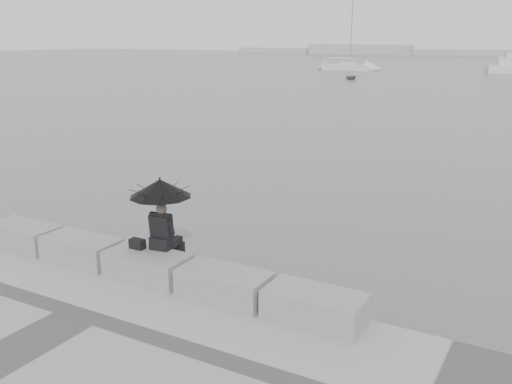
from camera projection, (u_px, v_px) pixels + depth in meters
The scene contains 10 objects.
ground at pixel (164, 293), 11.22m from camera, with size 360.00×360.00×0.00m, color #4E5154.
stone_block_far_left at pixel (25, 236), 12.26m from camera, with size 1.60×0.80×0.50m, color slate.
stone_block_left at pixel (82, 250), 11.45m from camera, with size 1.60×0.80×0.50m, color slate.
stone_block_centre at pixel (148, 266), 10.64m from camera, with size 1.60×0.80×0.50m, color slate.
stone_block_right at pixel (224, 284), 9.84m from camera, with size 1.60×0.80×0.50m, color slate.
stone_block_far_right at pixel (315, 307), 9.03m from camera, with size 1.60×0.80×0.50m, color slate.
seated_person at pixel (160, 197), 10.57m from camera, with size 1.16×1.16×1.39m.
bag at pixel (137, 244), 10.79m from camera, with size 0.29×0.17×0.19m, color black.
sailboat_left at pixel (347, 67), 85.83m from camera, with size 7.35×2.55×12.90m.
dinghy at pixel (351, 77), 67.98m from camera, with size 2.84×1.20×0.48m, color gray.
Camera 1 is at (6.64, -8.08, 4.88)m, focal length 40.00 mm.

